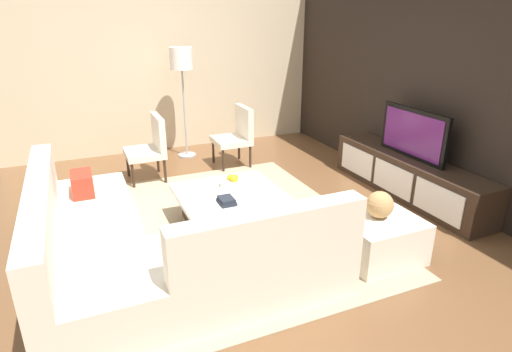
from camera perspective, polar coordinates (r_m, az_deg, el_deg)
The scene contains 15 objects.
ground_plane at distance 4.47m, azimuth -4.17°, elevation -7.47°, with size 14.00×14.00×0.00m, color brown.
feature_wall_back at distance 5.48m, azimuth 23.65°, elevation 11.72°, with size 6.40×0.12×2.80m, color black.
side_wall_left at distance 7.11m, azimuth -11.89°, elevation 14.78°, with size 0.12×5.20×2.80m, color beige.
area_rug at distance 4.55m, azimuth -4.60°, elevation -6.86°, with size 3.33×2.80×0.01m, color tan.
media_console at distance 5.55m, azimuth 19.76°, elevation -0.02°, with size 2.34×0.48×0.50m.
television at distance 5.39m, azimuth 20.48°, elevation 5.39°, with size 1.03×0.06×0.59m.
sectional_couch at distance 3.70m, azimuth -14.66°, elevation -9.41°, with size 2.47×2.35×0.86m.
coffee_table at distance 4.49m, azimuth -3.46°, elevation -4.41°, with size 1.04×1.06×0.38m.
accent_chair_near at distance 5.85m, azimuth -14.00°, elevation 4.18°, with size 0.56×0.50×0.87m.
floor_lamp at distance 6.56m, azimuth -10.01°, elevation 14.57°, with size 0.34×0.34×1.67m.
ottoman at distance 4.11m, azimuth 15.90°, elevation -7.84°, with size 0.70×0.70×0.40m, color beige.
fruit_bowl at distance 4.58m, azimuth -3.13°, elevation -0.76°, with size 0.28×0.28×0.14m.
accent_chair_far at distance 6.24m, azimuth -2.58°, elevation 5.86°, with size 0.53×0.50×0.87m.
decorative_ball at distance 3.97m, azimuth 16.36°, elevation -3.74°, with size 0.25×0.25×0.25m, color #AD8451.
book_stack at distance 4.17m, azimuth -4.01°, elevation -3.35°, with size 0.20×0.15×0.06m.
Camera 1 is at (3.71, -1.27, 2.14)m, focal length 29.63 mm.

